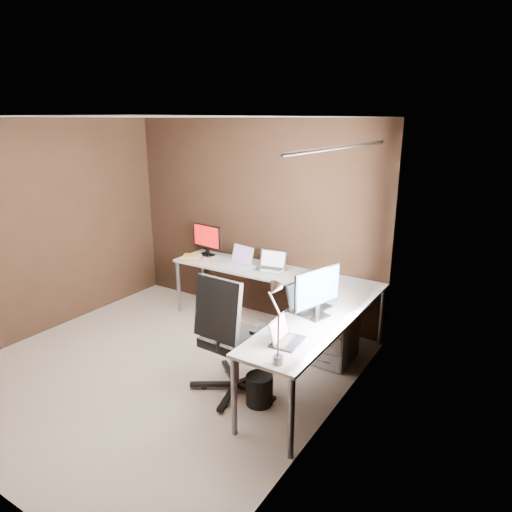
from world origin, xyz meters
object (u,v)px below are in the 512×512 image
Objects in this scene: book_stack at (192,258)px; wastebasket at (259,390)px; monitor_left at (207,238)px; laptop_white at (239,261)px; laptop_black_small at (284,337)px; office_chair at (233,358)px; monitor_right at (318,290)px; laptop_black_big at (306,303)px; drawer_pedestal at (333,333)px; desk_lamp at (275,311)px; laptop_silver at (271,266)px.

wastebasket is (1.81, -1.25, -0.63)m from book_stack.
wastebasket is (1.80, -1.56, -0.82)m from monitor_left.
laptop_white is 2.11m from laptop_black_small.
laptop_black_small is 0.27× the size of office_chair.
laptop_black_small is 2.47m from book_stack.
monitor_right reaches higher than laptop_black_small.
laptop_black_big reaches higher than laptop_white.
desk_lamp reaches higher than drawer_pedestal.
office_chair reaches higher than laptop_white.
book_stack is 1.96m from office_chair.
monitor_right is 1.04m from wastebasket.
book_stack is at bearing 53.01° from laptop_black_small.
laptop_black_small is 0.43m from desk_lamp.
drawer_pedestal is 1.16m from laptop_silver.
wastebasket is (-0.30, -0.52, -0.85)m from monitor_right.
desk_lamp is 1.08m from wastebasket.
book_stack reaches higher than drawer_pedestal.
monitor_right is at bearing -18.65° from monitor_left.
monitor_left is 1.06× the size of laptop_black_big.
laptop_silver is 1.87m from laptop_black_small.
book_stack is (-0.61, -0.19, -0.01)m from laptop_white.
laptop_black_big is 0.74m from laptop_black_small.
laptop_black_big reaches higher than book_stack.
drawer_pedestal is at bearing -3.68° from laptop_black_big.
monitor_right is 1.74× the size of laptop_black_small.
laptop_white reaches higher than laptop_silver.
laptop_white is 0.63× the size of desk_lamp.
laptop_silver is 2.15m from desk_lamp.
monitor_right is at bearing -116.39° from laptop_black_big.
monitor_right reaches higher than office_chair.
book_stack is at bearing 145.30° from wastebasket.
office_chair is (1.49, -1.21, -0.42)m from book_stack.
laptop_black_small is at bearing -34.46° from laptop_white.
laptop_white is (0.60, -0.12, -0.18)m from monitor_left.
laptop_white is 0.64m from book_stack.
laptop_silver is 0.61× the size of desk_lamp.
monitor_right is 0.91× the size of desk_lamp.
monitor_left is 1.27× the size of laptop_silver.
monitor_right is 1.91× the size of book_stack.
monitor_left is 2.65m from laptop_black_small.
book_stack is at bearing 175.80° from drawer_pedestal.
monitor_right reaches higher than book_stack.
laptop_silver reaches higher than book_stack.
monitor_left is 0.77× the size of desk_lamp.
office_chair is at bearing 74.45° from laptop_black_small.
book_stack is at bearing 143.59° from office_chair.
drawer_pedestal is 1.27m from laptop_black_small.
wastebasket is at bearing -102.13° from drawer_pedestal.
drawer_pedestal is at bearing -29.58° from laptop_silver.
monitor_right is at bearing -20.43° from laptop_white.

